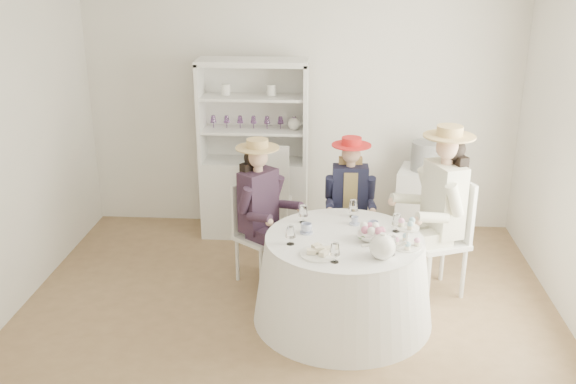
{
  "coord_description": "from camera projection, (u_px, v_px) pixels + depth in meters",
  "views": [
    {
      "loc": [
        0.33,
        -4.59,
        2.78
      ],
      "look_at": [
        0.0,
        0.1,
        1.05
      ],
      "focal_mm": 40.0,
      "sensor_mm": 36.0,
      "label": 1
    }
  ],
  "objects": [
    {
      "name": "sandwich_plate",
      "position": [
        319.0,
        252.0,
        4.72
      ],
      "size": [
        0.29,
        0.29,
        0.06
      ],
      "rotation": [
        0.0,
        0.0,
        -0.21
      ],
      "color": "white",
      "rests_on": "tea_table"
    },
    {
      "name": "wall_back",
      "position": [
        301.0,
        102.0,
        6.68
      ],
      "size": [
        4.5,
        0.0,
        4.5
      ],
      "primitive_type": "plane",
      "rotation": [
        1.57,
        0.0,
        0.0
      ],
      "color": "white",
      "rests_on": "ground"
    },
    {
      "name": "teacup_a",
      "position": [
        306.0,
        229.0,
        5.08
      ],
      "size": [
        0.09,
        0.09,
        0.07
      ],
      "primitive_type": "imported",
      "rotation": [
        0.0,
        0.0,
        -0.01
      ],
      "color": "white",
      "rests_on": "tea_table"
    },
    {
      "name": "teacup_b",
      "position": [
        355.0,
        221.0,
        5.25
      ],
      "size": [
        0.07,
        0.07,
        0.06
      ],
      "primitive_type": "imported",
      "rotation": [
        0.0,
        0.0,
        -0.11
      ],
      "color": "white",
      "rests_on": "tea_table"
    },
    {
      "name": "hutch",
      "position": [
        255.0,
        175.0,
        6.64
      ],
      "size": [
        1.19,
        0.67,
        1.84
      ],
      "rotation": [
        0.0,
        0.0,
        -0.25
      ],
      "color": "silver",
      "rests_on": "ground"
    },
    {
      "name": "guest_right",
      "position": [
        441.0,
        202.0,
        5.37
      ],
      "size": [
        0.63,
        0.57,
        1.5
      ],
      "rotation": [
        0.0,
        0.0,
        -1.18
      ],
      "color": "silver",
      "rests_on": "ground"
    },
    {
      "name": "cupcake_stand",
      "position": [
        407.0,
        237.0,
        4.82
      ],
      "size": [
        0.23,
        0.23,
        0.22
      ],
      "rotation": [
        0.0,
        0.0,
        0.22
      ],
      "color": "white",
      "rests_on": "tea_table"
    },
    {
      "name": "flower_bowl",
      "position": [
        372.0,
        237.0,
        4.94
      ],
      "size": [
        0.28,
        0.28,
        0.06
      ],
      "primitive_type": "imported",
      "rotation": [
        0.0,
        0.0,
        -0.28
      ],
      "color": "white",
      "rests_on": "tea_table"
    },
    {
      "name": "side_table",
      "position": [
        422.0,
        204.0,
        6.61
      ],
      "size": [
        0.59,
        0.59,
        0.75
      ],
      "primitive_type": "cube",
      "rotation": [
        0.0,
        0.0,
        -0.25
      ],
      "color": "silver",
      "rests_on": "ground"
    },
    {
      "name": "hatbox",
      "position": [
        426.0,
        156.0,
        6.43
      ],
      "size": [
        0.37,
        0.37,
        0.29
      ],
      "primitive_type": "cylinder",
      "rotation": [
        0.0,
        0.0,
        -0.35
      ],
      "color": "black",
      "rests_on": "side_table"
    },
    {
      "name": "ground",
      "position": [
        287.0,
        316.0,
        5.28
      ],
      "size": [
        4.5,
        4.5,
        0.0
      ],
      "primitive_type": "plane",
      "color": "olive",
      "rests_on": "ground"
    },
    {
      "name": "stemware_set",
      "position": [
        345.0,
        229.0,
        4.98
      ],
      "size": [
        0.91,
        0.95,
        0.15
      ],
      "color": "white",
      "rests_on": "tea_table"
    },
    {
      "name": "teacup_c",
      "position": [
        373.0,
        227.0,
        5.12
      ],
      "size": [
        0.09,
        0.09,
        0.07
      ],
      "primitive_type": "imported",
      "rotation": [
        0.0,
        0.0,
        -0.02
      ],
      "color": "white",
      "rests_on": "tea_table"
    },
    {
      "name": "flower_arrangement",
      "position": [
        372.0,
        231.0,
        4.94
      ],
      "size": [
        0.16,
        0.17,
        0.06
      ],
      "rotation": [
        0.0,
        0.0,
        -0.0
      ],
      "color": "#D3698F",
      "rests_on": "tea_table"
    },
    {
      "name": "wall_front",
      "position": [
        256.0,
        288.0,
        2.94
      ],
      "size": [
        4.5,
        0.0,
        4.5
      ],
      "primitive_type": "plane",
      "rotation": [
        -1.57,
        0.0,
        0.0
      ],
      "color": "white",
      "rests_on": "ground"
    },
    {
      "name": "spare_chair",
      "position": [
        270.0,
        189.0,
        6.48
      ],
      "size": [
        0.47,
        0.47,
        1.06
      ],
      "rotation": [
        0.0,
        0.0,
        3.07
      ],
      "color": "silver",
      "rests_on": "ground"
    },
    {
      "name": "tea_table",
      "position": [
        343.0,
        279.0,
        5.13
      ],
      "size": [
        1.44,
        1.44,
        0.71
      ],
      "rotation": [
        0.0,
        0.0,
        0.07
      ],
      "color": "white",
      "rests_on": "ground"
    },
    {
      "name": "guest_mid",
      "position": [
        350.0,
        195.0,
        5.89
      ],
      "size": [
        0.45,
        0.48,
        1.26
      ],
      "rotation": [
        0.0,
        0.0,
        0.02
      ],
      "color": "silver",
      "rests_on": "ground"
    },
    {
      "name": "table_teapot",
      "position": [
        383.0,
        247.0,
        4.65
      ],
      "size": [
        0.27,
        0.19,
        0.2
      ],
      "rotation": [
        0.0,
        0.0,
        -0.36
      ],
      "color": "white",
      "rests_on": "tea_table"
    },
    {
      "name": "guest_left",
      "position": [
        260.0,
        203.0,
        5.61
      ],
      "size": [
        0.57,
        0.55,
        1.32
      ],
      "rotation": [
        0.0,
        0.0,
        0.91
      ],
      "color": "silver",
      "rests_on": "ground"
    }
  ]
}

